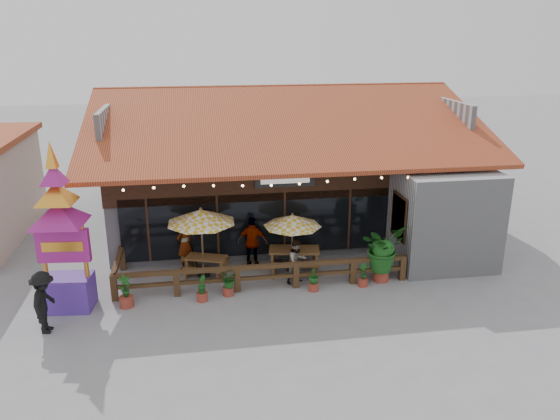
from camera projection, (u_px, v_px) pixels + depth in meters
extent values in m
plane|color=gray|center=(307.00, 280.00, 19.24)|extent=(100.00, 100.00, 0.00)
cube|color=#A1A1A6|center=(277.00, 175.00, 25.17)|extent=(14.00, 10.00, 4.00)
cube|color=#391E12|center=(257.00, 180.00, 19.80)|extent=(11.00, 0.16, 1.60)
cube|color=black|center=(258.00, 224.00, 20.32)|extent=(10.00, 0.12, 2.40)
cube|color=#FFB572|center=(257.00, 222.00, 20.51)|extent=(9.80, 0.05, 2.20)
cube|color=#A1A1A6|center=(444.00, 218.00, 20.06)|extent=(3.50, 2.70, 3.60)
cube|color=#BD371E|center=(399.00, 217.00, 19.59)|extent=(0.06, 1.20, 1.50)
cube|color=#391E12|center=(399.00, 217.00, 19.59)|extent=(0.04, 1.34, 1.64)
cube|color=#AC4B26|center=(291.00, 125.00, 20.97)|extent=(15.50, 7.05, 2.37)
cube|color=#AC4B26|center=(266.00, 102.00, 27.53)|extent=(15.50, 7.05, 2.37)
cube|color=#AC4B26|center=(277.00, 86.00, 23.90)|extent=(15.50, 0.30, 0.12)
cube|color=#A1A1A6|center=(115.00, 120.00, 23.27)|extent=(0.20, 9.00, 1.80)
cube|color=#A1A1A6|center=(425.00, 113.00, 25.35)|extent=(0.20, 9.00, 1.80)
cube|color=black|center=(285.00, 180.00, 19.84)|extent=(2.20, 0.10, 0.55)
cube|color=silver|center=(285.00, 180.00, 19.78)|extent=(1.80, 0.02, 0.25)
cube|color=#391E12|center=(148.00, 230.00, 19.69)|extent=(0.08, 0.08, 2.40)
cube|color=#391E12|center=(218.00, 227.00, 20.06)|extent=(0.08, 0.08, 2.40)
cube|color=#391E12|center=(285.00, 223.00, 20.43)|extent=(0.08, 0.08, 2.40)
cube|color=#391E12|center=(349.00, 219.00, 20.81)|extent=(0.08, 0.08, 2.40)
sphere|color=#EEB883|center=(123.00, 190.00, 17.30)|extent=(0.09, 0.09, 0.09)
sphere|color=#EEB883|center=(154.00, 188.00, 17.43)|extent=(0.09, 0.09, 0.09)
sphere|color=#EEB883|center=(184.00, 186.00, 17.57)|extent=(0.09, 0.09, 0.09)
sphere|color=#EEB883|center=(213.00, 186.00, 17.72)|extent=(0.09, 0.09, 0.09)
sphere|color=#EEB883|center=(243.00, 186.00, 17.87)|extent=(0.09, 0.09, 0.09)
sphere|color=#EEB883|center=(271.00, 185.00, 18.02)|extent=(0.09, 0.09, 0.09)
sphere|color=#EEB883|center=(299.00, 184.00, 18.16)|extent=(0.09, 0.09, 0.09)
sphere|color=#EEB883|center=(327.00, 181.00, 18.29)|extent=(0.09, 0.09, 0.09)
sphere|color=#EEB883|center=(355.00, 179.00, 18.42)|extent=(0.09, 0.09, 0.09)
sphere|color=#EEB883|center=(382.00, 178.00, 18.56)|extent=(0.09, 0.09, 0.09)
sphere|color=#EEB883|center=(408.00, 177.00, 18.71)|extent=(0.09, 0.09, 0.09)
cube|color=#4A301A|center=(114.00, 288.00, 17.66)|extent=(0.20, 0.20, 0.90)
cube|color=#4A301A|center=(177.00, 283.00, 17.96)|extent=(0.20, 0.20, 0.90)
cube|color=#4A301A|center=(237.00, 279.00, 18.26)|extent=(0.20, 0.20, 0.90)
cube|color=#4A301A|center=(296.00, 275.00, 18.56)|extent=(0.20, 0.20, 0.90)
cube|color=#4A301A|center=(353.00, 271.00, 18.85)|extent=(0.20, 0.20, 0.90)
cube|color=#4A301A|center=(402.00, 268.00, 19.12)|extent=(0.20, 0.20, 0.90)
cube|color=#4A301A|center=(264.00, 266.00, 18.27)|extent=(9.80, 0.16, 0.14)
cube|color=#4A301A|center=(264.00, 277.00, 18.39)|extent=(9.80, 0.12, 0.12)
cube|color=#4A301A|center=(118.00, 261.00, 18.71)|extent=(0.16, 2.50, 0.14)
cube|color=#4A301A|center=(123.00, 258.00, 19.91)|extent=(0.20, 0.20, 0.90)
cylinder|color=brown|center=(202.00, 245.00, 19.15)|extent=(0.06, 0.06, 2.43)
cone|color=gold|center=(201.00, 216.00, 18.82)|extent=(3.21, 3.21, 0.48)
sphere|color=brown|center=(201.00, 209.00, 18.73)|extent=(0.11, 0.11, 0.11)
cylinder|color=black|center=(204.00, 275.00, 19.52)|extent=(0.46, 0.46, 0.06)
cylinder|color=brown|center=(292.00, 244.00, 19.62)|extent=(0.05, 0.05, 2.09)
cone|color=gold|center=(292.00, 220.00, 19.34)|extent=(2.55, 2.55, 0.41)
sphere|color=brown|center=(292.00, 214.00, 19.26)|extent=(0.09, 0.09, 0.09)
cylinder|color=black|center=(292.00, 270.00, 19.95)|extent=(0.40, 0.40, 0.05)
cube|color=brown|center=(206.00, 257.00, 19.44)|extent=(1.59, 1.13, 0.05)
cube|color=brown|center=(190.00, 265.00, 19.66)|extent=(0.29, 0.62, 0.67)
cube|color=brown|center=(223.00, 267.00, 19.43)|extent=(0.29, 0.62, 0.67)
cube|color=brown|center=(202.00, 270.00, 19.06)|extent=(1.44, 0.74, 0.05)
cube|color=brown|center=(211.00, 259.00, 19.98)|extent=(1.44, 0.74, 0.05)
cube|color=brown|center=(294.00, 250.00, 19.69)|extent=(1.93, 1.15, 0.07)
cube|color=brown|center=(272.00, 260.00, 19.83)|extent=(0.23, 0.79, 0.83)
cube|color=brown|center=(316.00, 261.00, 19.80)|extent=(0.23, 0.79, 0.83)
cube|color=brown|center=(294.00, 265.00, 19.20)|extent=(1.83, 0.63, 0.06)
cube|color=brown|center=(294.00, 252.00, 20.38)|extent=(1.83, 0.63, 0.06)
cube|color=#4F2A9C|center=(69.00, 292.00, 17.16)|extent=(1.52, 1.20, 1.06)
cube|color=#991C78|center=(63.00, 245.00, 16.66)|extent=(1.61, 0.38, 1.06)
cube|color=orange|center=(62.00, 247.00, 16.54)|extent=(1.24, 0.15, 0.31)
cylinder|color=orange|center=(43.00, 252.00, 16.62)|extent=(0.14, 0.14, 1.77)
cylinder|color=orange|center=(85.00, 250.00, 16.81)|extent=(0.14, 0.14, 1.77)
pyramid|color=#991C78|center=(57.00, 201.00, 16.21)|extent=(2.33, 2.33, 0.71)
pyramid|color=orange|center=(55.00, 183.00, 16.03)|extent=(1.65, 1.65, 0.62)
pyramid|color=#991C78|center=(52.00, 163.00, 15.84)|extent=(1.07, 1.07, 0.62)
pyramid|color=orange|center=(49.00, 141.00, 15.63)|extent=(0.48, 0.48, 0.80)
cylinder|color=maroon|center=(381.00, 275.00, 19.14)|extent=(0.56, 0.56, 0.41)
imported|color=#175118|center=(382.00, 248.00, 18.81)|extent=(1.93, 1.84, 1.67)
sphere|color=#175118|center=(387.00, 257.00, 18.85)|extent=(0.56, 0.56, 0.56)
sphere|color=#175118|center=(378.00, 250.00, 18.96)|extent=(0.48, 0.48, 0.48)
imported|color=#391E12|center=(185.00, 244.00, 19.83)|extent=(0.85, 0.84, 1.98)
imported|color=#391E12|center=(297.00, 261.00, 18.80)|extent=(0.96, 0.88, 1.58)
imported|color=#391E12|center=(253.00, 242.00, 20.11)|extent=(1.20, 0.77, 1.90)
imported|color=black|center=(44.00, 302.00, 15.68)|extent=(0.80, 1.27, 1.89)
cylinder|color=maroon|center=(127.00, 301.00, 17.34)|extent=(0.44, 0.44, 0.36)
imported|color=#175118|center=(125.00, 286.00, 17.17)|extent=(0.46, 0.41, 0.73)
cylinder|color=maroon|center=(202.00, 297.00, 17.71)|extent=(0.36, 0.36, 0.29)
imported|color=#175118|center=(202.00, 284.00, 17.57)|extent=(0.28, 0.34, 0.60)
cylinder|color=maroon|center=(228.00, 291.00, 18.09)|extent=(0.35, 0.35, 0.28)
imported|color=#175118|center=(228.00, 279.00, 17.95)|extent=(0.68, 0.66, 0.58)
cylinder|color=maroon|center=(313.00, 287.00, 18.41)|extent=(0.34, 0.34, 0.28)
imported|color=#175118|center=(314.00, 275.00, 18.28)|extent=(0.45, 0.45, 0.57)
cylinder|color=maroon|center=(363.00, 282.00, 18.74)|extent=(0.34, 0.34, 0.27)
imported|color=#175118|center=(363.00, 271.00, 18.61)|extent=(0.34, 0.36, 0.56)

